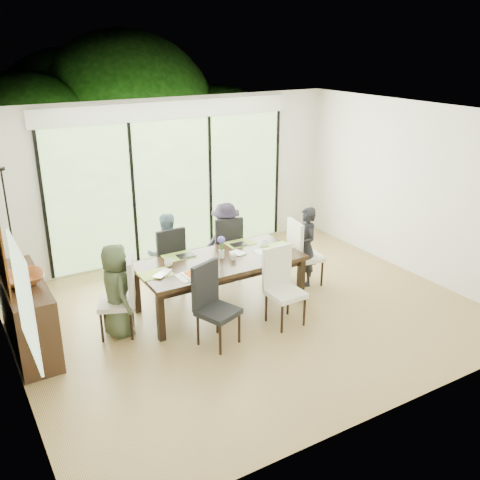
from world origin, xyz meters
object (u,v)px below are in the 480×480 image
chair_far_right (225,246)px  chair_near_left (218,306)px  chair_near_right (286,288)px  person_far_right (226,241)px  table_top (220,261)px  chair_far_left (166,258)px  sideboard (27,314)px  person_left_end (116,290)px  bowl (23,279)px  person_far_left (166,253)px  vase (222,254)px  person_right_end (306,246)px  laptop (166,274)px  cup_a (169,263)px  cup_c (265,244)px  cup_b (233,257)px  chair_left_end (116,297)px  chair_right_end (307,252)px

chair_far_right → chair_near_left: (-1.05, -1.72, 0.00)m
chair_near_right → person_far_right: 1.70m
table_top → chair_near_left: 1.02m
chair_far_left → sideboard: size_ratio=0.66×
person_left_end → sideboard: person_left_end is taller
sideboard → bowl: (0.00, -0.10, 0.51)m
person_far_left → vase: size_ratio=10.75×
person_right_end → sideboard: size_ratio=0.77×
table_top → person_right_end: (1.48, 0.00, -0.07)m
chair_near_right → laptop: bearing=149.1°
person_far_left → cup_a: size_ratio=10.40×
table_top → person_far_left: 0.95m
person_left_end → person_far_left: bearing=-49.7°
person_right_end → bowl: (-4.00, 0.15, 0.34)m
chair_far_left → bowl: bearing=18.0°
laptop → cup_c: cup_c is taller
chair_far_left → chair_near_left: same height
table_top → person_far_right: 1.00m
chair_near_right → cup_c: size_ratio=8.87×
chair_far_right → sideboard: bearing=23.4°
person_far_right → bowl: (-3.07, -0.68, 0.34)m
table_top → person_far_right: person_far_right is taller
chair_near_left → cup_c: chair_near_left is taller
chair_near_right → person_right_end: person_right_end is taller
table_top → cup_b: 0.19m
chair_far_right → sideboard: size_ratio=0.66×
person_left_end → laptop: person_left_end is taller
person_far_right → chair_far_right: bearing=-83.2°
chair_left_end → person_far_right: person_far_right is taller
chair_far_right → person_right_end: 1.26m
person_far_left → person_far_right: (1.00, 0.00, 0.00)m
person_far_right → sideboard: size_ratio=0.77×
person_left_end → cup_c: 2.29m
chair_near_right → vase: size_ratio=9.17×
chair_far_left → vase: chair_far_left is taller
laptop → person_far_right: bearing=-3.0°
chair_near_right → person_right_end: (0.98, 0.87, 0.09)m
bowl → chair_right_end: bearing=-2.1°
table_top → chair_right_end: (1.50, 0.00, -0.16)m
chair_far_left → sideboard: 2.16m
chair_right_end → chair_far_left: same height
person_left_end → cup_c: bearing=-86.1°
chair_far_right → bowl: 3.18m
cup_a → chair_near_right: bearing=-40.4°
chair_right_end → chair_near_left: bearing=122.5°
bowl → cup_a: bearing=0.1°
chair_near_left → cup_c: 1.64m
chair_far_right → cup_b: 1.06m
sideboard → person_far_right: bearing=10.7°
person_left_end → person_far_right: 2.19m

